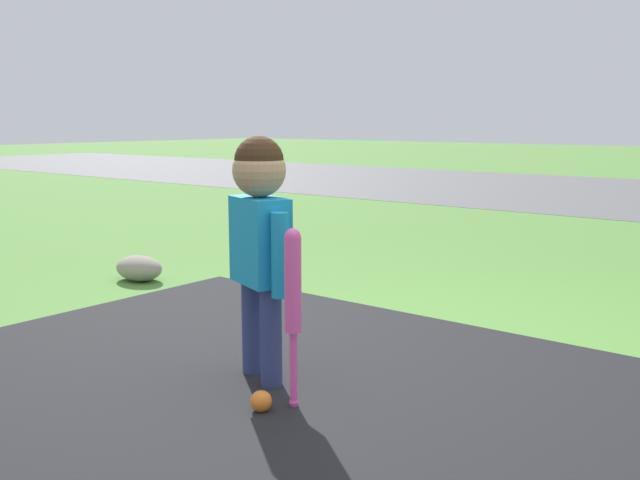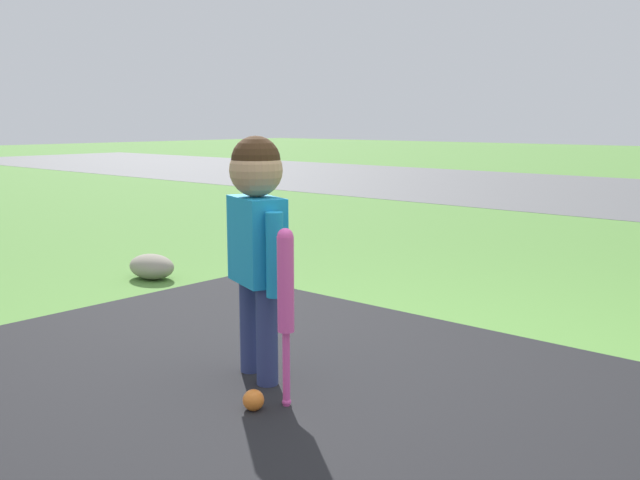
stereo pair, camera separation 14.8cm
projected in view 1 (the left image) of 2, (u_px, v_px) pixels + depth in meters
name	position (u px, v px, depth m)	size (l,w,h in m)	color
ground_plane	(420.00, 392.00, 2.91)	(60.00, 60.00, 0.00)	#518438
child	(260.00, 224.00, 2.95)	(0.40, 0.25, 1.04)	navy
baseball_bat	(293.00, 293.00, 2.69)	(0.06, 0.06, 0.70)	#E54CA5
sports_ball	(261.00, 401.00, 2.71)	(0.08, 0.08, 0.08)	orange
edging_rock	(139.00, 268.00, 4.93)	(0.38, 0.26, 0.17)	gray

